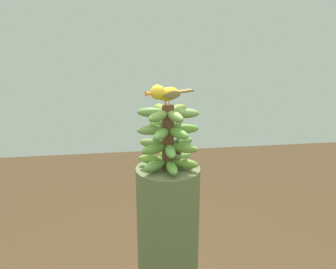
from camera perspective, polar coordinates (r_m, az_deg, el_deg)
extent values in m
cylinder|color=brown|center=(1.61, 0.00, -0.45)|extent=(0.05, 0.05, 0.27)
ellipsoid|color=olive|center=(1.71, -0.50, -3.00)|extent=(0.05, 0.12, 0.04)
ellipsoid|color=olive|center=(1.67, -2.36, -3.58)|extent=(0.12, 0.08, 0.04)
ellipsoid|color=#608D3F|center=(1.60, -1.92, -4.50)|extent=(0.12, 0.10, 0.04)
ellipsoid|color=#5C9237|center=(1.58, 0.55, -4.80)|extent=(0.05, 0.12, 0.04)
ellipsoid|color=olive|center=(1.63, 2.42, -4.15)|extent=(0.12, 0.08, 0.04)
ellipsoid|color=#6D9845|center=(1.69, 1.82, -3.26)|extent=(0.12, 0.10, 0.04)
ellipsoid|color=#5F9244|center=(1.66, 1.92, -1.12)|extent=(0.12, 0.09, 0.04)
ellipsoid|color=olive|center=(1.69, -0.30, -0.82)|extent=(0.04, 0.11, 0.04)
ellipsoid|color=olive|center=(1.65, -2.24, -1.29)|extent=(0.12, 0.09, 0.04)
ellipsoid|color=#5D8C33|center=(1.58, -2.02, -2.11)|extent=(0.12, 0.09, 0.04)
ellipsoid|color=#619B43|center=(1.56, 0.32, -2.45)|extent=(0.04, 0.11, 0.04)
ellipsoid|color=olive|center=(1.60, 2.31, -1.93)|extent=(0.12, 0.09, 0.04)
ellipsoid|color=#609542|center=(1.54, -0.98, 0.04)|extent=(0.09, 0.12, 0.04)
ellipsoid|color=#5E9338|center=(1.55, 1.51, 0.13)|extent=(0.09, 0.12, 0.04)
ellipsoid|color=#629834|center=(1.61, 2.39, 0.81)|extent=(0.11, 0.04, 0.04)
ellipsoid|color=#5E8A3B|center=(1.66, 0.91, 1.35)|extent=(0.09, 0.12, 0.04)
ellipsoid|color=#619336|center=(1.65, -1.41, 1.27)|extent=(0.09, 0.12, 0.04)
ellipsoid|color=olive|center=(1.59, -2.42, 0.63)|extent=(0.11, 0.04, 0.04)
ellipsoid|color=#5E893B|center=(1.59, -2.36, 3.15)|extent=(0.12, 0.06, 0.04)
ellipsoid|color=olive|center=(1.53, -1.40, 2.59)|extent=(0.11, 0.11, 0.04)
ellipsoid|color=olive|center=(1.52, 1.05, 2.54)|extent=(0.07, 0.12, 0.04)
ellipsoid|color=olive|center=(1.58, 2.37, 3.05)|extent=(0.12, 0.06, 0.04)
ellipsoid|color=olive|center=(1.63, 1.31, 3.58)|extent=(0.11, 0.11, 0.04)
ellipsoid|color=olive|center=(1.64, -0.98, 3.63)|extent=(0.07, 0.12, 0.04)
cone|color=#4C2D1E|center=(1.63, -0.45, 1.73)|extent=(0.04, 0.04, 0.06)
cone|color=brown|center=(1.63, 1.34, -1.67)|extent=(0.04, 0.04, 0.06)
cylinder|color=#C68933|center=(1.58, -0.39, 4.56)|extent=(0.01, 0.01, 0.02)
cylinder|color=#C68933|center=(1.56, 0.25, 4.35)|extent=(0.01, 0.00, 0.02)
ellipsoid|color=gold|center=(1.56, -0.08, 5.76)|extent=(0.11, 0.09, 0.05)
ellipsoid|color=brown|center=(1.58, -0.45, 5.94)|extent=(0.07, 0.04, 0.03)
ellipsoid|color=brown|center=(1.54, 0.62, 5.62)|extent=(0.07, 0.04, 0.03)
cube|color=brown|center=(1.61, 2.38, 6.20)|extent=(0.08, 0.06, 0.01)
sphere|color=gold|center=(1.53, -1.50, 6.04)|extent=(0.06, 0.06, 0.06)
sphere|color=black|center=(1.51, -1.27, 6.04)|extent=(0.01, 0.01, 0.01)
cone|color=orange|center=(1.51, -2.66, 5.88)|extent=(0.04, 0.03, 0.02)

